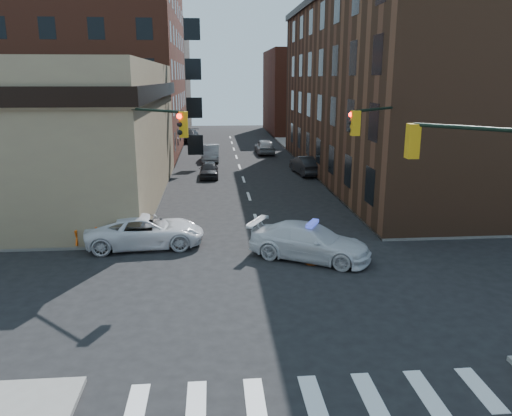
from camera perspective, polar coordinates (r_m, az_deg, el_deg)
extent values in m
plane|color=black|center=(19.67, 2.62, -9.40)|extent=(140.00, 140.00, 0.00)
cube|color=gray|center=(55.15, -26.90, 4.78)|extent=(34.00, 54.50, 0.15)
cube|color=gray|center=(57.15, 21.63, 5.63)|extent=(34.00, 54.50, 0.15)
cube|color=#5D2B1D|center=(60.13, -21.49, 17.48)|extent=(25.00, 25.00, 24.00)
cube|color=#503120|center=(43.17, 16.40, 12.72)|extent=(14.00, 34.00, 14.00)
cube|color=brown|center=(80.95, -15.08, 14.14)|extent=(20.00, 18.00, 16.00)
cube|color=#5D2B1D|center=(77.59, 7.46, 13.03)|extent=(16.00, 16.00, 12.00)
cylinder|color=black|center=(15.22, 25.48, 8.13)|extent=(3.27, 3.27, 0.12)
cube|color=#BF8C0C|center=(15.99, 17.47, 7.31)|extent=(0.35, 0.35, 1.05)
sphere|color=#FF0C05|center=(16.16, 17.87, 8.60)|extent=(0.22, 0.22, 0.22)
sphere|color=black|center=(16.19, 17.78, 7.44)|extent=(0.22, 0.22, 0.22)
sphere|color=black|center=(16.23, 17.69, 6.28)|extent=(0.22, 0.22, 0.22)
cylinder|color=black|center=(24.80, -15.10, 5.18)|extent=(0.20, 0.20, 8.00)
cylinder|color=black|center=(25.65, -14.55, -3.10)|extent=(0.44, 0.44, 0.50)
cylinder|color=black|center=(22.72, -12.19, 10.89)|extent=(3.27, 3.27, 0.12)
cube|color=#BF8C0C|center=(21.04, -8.28, 9.42)|extent=(0.35, 0.35, 1.05)
sphere|color=#FF0C05|center=(20.86, -8.77, 10.33)|extent=(0.22, 0.22, 0.22)
sphere|color=black|center=(20.89, -8.73, 9.43)|extent=(0.22, 0.22, 0.22)
sphere|color=black|center=(20.92, -8.70, 8.53)|extent=(0.22, 0.22, 0.22)
cylinder|color=black|center=(26.10, 15.90, 5.58)|extent=(0.20, 0.20, 8.00)
cylinder|color=black|center=(26.91, 15.35, -2.32)|extent=(0.44, 0.44, 0.50)
cylinder|color=black|center=(23.81, 14.03, 10.94)|extent=(3.27, 3.27, 0.12)
cube|color=#BF8C0C|center=(21.86, 11.29, 9.49)|extent=(0.35, 0.35, 1.05)
sphere|color=#FF0C05|center=(21.94, 10.83, 10.44)|extent=(0.22, 0.22, 0.22)
sphere|color=black|center=(21.96, 10.79, 9.59)|extent=(0.22, 0.22, 0.22)
sphere|color=black|center=(21.99, 10.75, 8.73)|extent=(0.22, 0.22, 0.22)
cylinder|color=black|center=(45.39, 7.78, 6.19)|extent=(0.24, 0.24, 2.60)
sphere|color=#984816|center=(45.14, 7.87, 8.77)|extent=(3.00, 3.00, 3.00)
cylinder|color=black|center=(53.15, 5.90, 7.47)|extent=(0.24, 0.24, 2.60)
sphere|color=#984816|center=(52.94, 5.96, 9.67)|extent=(3.00, 3.00, 3.00)
imported|color=silver|center=(22.82, 6.16, -3.85)|extent=(5.96, 4.61, 1.61)
imported|color=white|center=(24.91, -12.52, -2.58)|extent=(5.85, 3.10, 1.57)
imported|color=black|center=(41.59, -5.41, 4.38)|extent=(1.57, 3.85, 1.31)
imported|color=gray|center=(50.12, -5.17, 6.29)|extent=(1.84, 4.84, 1.58)
imported|color=black|center=(65.28, -7.70, 8.15)|extent=(2.90, 5.64, 1.57)
imported|color=black|center=(43.01, 5.76, 4.92)|extent=(2.27, 5.05, 1.61)
imported|color=gray|center=(54.62, 1.01, 7.05)|extent=(2.01, 4.75, 1.60)
imported|color=black|center=(26.15, -21.84, -2.14)|extent=(0.68, 0.64, 1.57)
imported|color=black|center=(26.31, -24.27, -2.08)|extent=(1.00, 0.87, 1.75)
imported|color=#1C232B|center=(28.39, -24.17, -0.98)|extent=(1.07, 0.79, 1.69)
cylinder|color=red|center=(22.31, 6.41, -5.09)|extent=(0.67, 0.67, 1.02)
cylinder|color=red|center=(25.91, -11.55, -2.52)|extent=(0.60, 0.60, 0.99)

